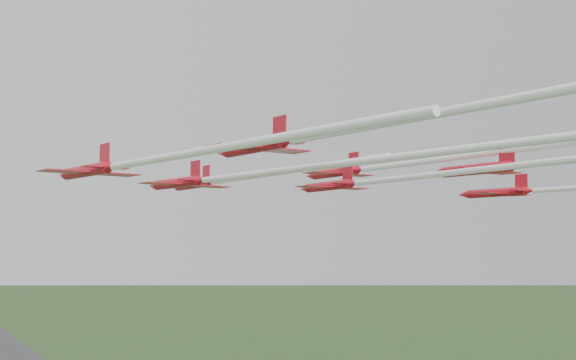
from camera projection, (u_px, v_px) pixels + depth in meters
name	position (u px, v px, depth m)	size (l,w,h in m)	color
jet_lead	(227.00, 180.00, 94.30)	(9.16, 44.58, 2.69)	red
jet_row2_left	(251.00, 174.00, 78.25)	(15.98, 56.82, 2.74)	red
jet_row2_right	(378.00, 167.00, 94.35)	(9.55, 44.09, 2.80)	red
jet_row3_left	(139.00, 162.00, 61.19)	(12.67, 44.24, 2.54)	red
jet_row3_mid	(453.00, 172.00, 68.73)	(10.50, 65.50, 2.38)	red
jet_row4_left	(323.00, 134.00, 60.29)	(11.06, 45.58, 2.69)	red
jet_row4_right	(557.00, 162.00, 73.22)	(11.59, 45.35, 2.71)	red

